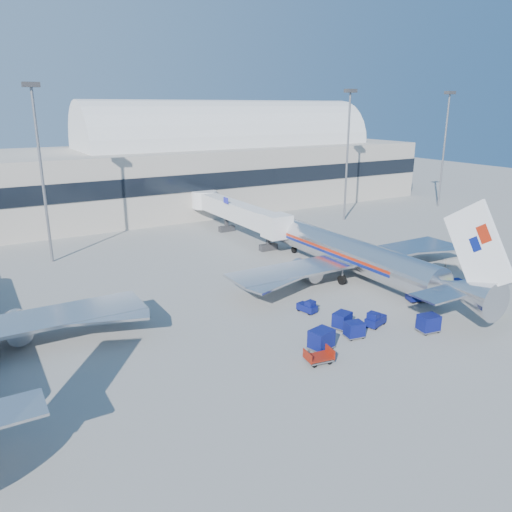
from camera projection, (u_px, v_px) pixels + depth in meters
ground at (308, 307)px, 51.27m from camera, size 260.00×260.00×0.00m
terminal at (61, 178)px, 88.68m from camera, size 170.00×28.15×21.00m
airliner_main at (355, 255)px, 59.00m from camera, size 32.00×37.26×12.07m
jetbridge_near at (233, 210)px, 79.25m from camera, size 4.40×27.50×6.25m
mast_west at (39, 148)px, 62.05m from camera, size 2.00×1.20×22.60m
mast_east at (348, 136)px, 86.34m from camera, size 2.00×1.20×22.60m
mast_far_east at (446, 133)px, 98.48m from camera, size 2.00×1.20×22.60m
barrier_near at (417, 270)px, 61.53m from camera, size 3.00×0.55×0.90m
barrier_mid at (435, 265)px, 63.14m from camera, size 3.00×0.55×0.90m
barrier_far at (452, 262)px, 64.74m from camera, size 3.00×0.55×0.90m
tug_lead at (375, 319)px, 46.65m from camera, size 2.49×1.76×1.47m
tug_right at (419, 294)px, 52.59m from camera, size 2.87×2.10×1.69m
tug_left at (307, 307)px, 49.78m from camera, size 1.43×2.18×1.31m
cart_train_a at (342, 320)px, 46.17m from camera, size 2.09×1.84×1.54m
cart_train_b at (354, 329)px, 44.28m from camera, size 1.86×1.53×1.48m
cart_train_c at (321, 339)px, 42.05m from camera, size 2.34×1.98×1.80m
cart_solo_near at (429, 323)px, 45.37m from camera, size 2.06×1.69×1.64m
cart_solo_far at (455, 286)px, 54.72m from camera, size 2.02×1.70×1.57m
cart_open_red at (319, 358)px, 40.01m from camera, size 2.36×1.82×0.58m
ramp_worker at (501, 305)px, 49.30m from camera, size 0.85×0.81×1.95m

